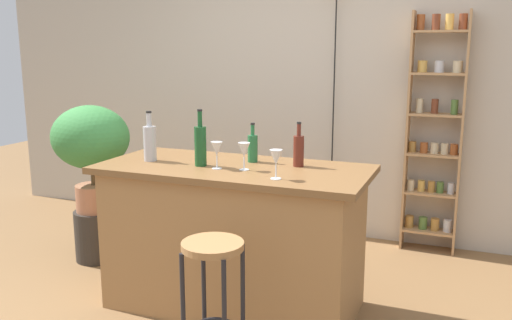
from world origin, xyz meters
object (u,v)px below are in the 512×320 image
wine_glass_right (276,158)px  wine_glass_center (217,150)px  wine_glass_left (244,151)px  potted_plant (91,143)px  bottle_wine_red (200,145)px  plant_stool (96,235)px  bottle_soda_blue (299,150)px  bottle_sauce_amber (150,142)px  bar_stool (213,277)px  bottle_vinegar (253,147)px  spice_shelf (434,133)px

wine_glass_right → wine_glass_center: bearing=164.6°
wine_glass_left → wine_glass_center: same height
wine_glass_left → wine_glass_center: bearing=-170.0°
wine_glass_center → potted_plant: bearing=161.3°
wine_glass_center → bottle_wine_red: bearing=162.7°
plant_stool → bottle_soda_blue: bottle_soda_blue is taller
bottle_sauce_amber → wine_glass_right: bottle_sauce_amber is taller
bar_stool → bottle_vinegar: (-0.13, 0.85, 0.51)m
potted_plant → bottle_vinegar: size_ratio=3.28×
bottle_soda_blue → wine_glass_right: (-0.02, -0.36, 0.01)m
bottle_wine_red → bar_stool: bearing=-58.5°
wine_glass_left → bottle_soda_blue: bearing=39.2°
plant_stool → bottle_soda_blue: (1.69, -0.18, 0.82)m
plant_stool → bottle_sauce_amber: 1.19m
bottle_vinegar → bottle_sauce_amber: bearing=-161.3°
potted_plant → bottle_soda_blue: bearing=-6.1°
bottle_sauce_amber → wine_glass_center: 0.50m
bar_stool → spice_shelf: spice_shelf is taller
plant_stool → bottle_vinegar: size_ratio=1.57×
plant_stool → wine_glass_center: (1.26, -0.43, 0.84)m
bottle_wine_red → bottle_soda_blue: (0.56, 0.21, -0.03)m
wine_glass_center → bar_stool: bearing=-66.5°
bar_stool → bottle_sauce_amber: (-0.75, 0.64, 0.53)m
bar_stool → wine_glass_right: size_ratio=4.21×
spice_shelf → plant_stool: bearing=-153.8°
bar_stool → wine_glass_left: 0.82m
bar_stool → spice_shelf: bearing=68.3°
wine_glass_center → wine_glass_right: bearing=-15.4°
bottle_wine_red → bottle_soda_blue: size_ratio=1.27×
spice_shelf → wine_glass_right: size_ratio=11.63×
bottle_soda_blue → wine_glass_center: 0.50m
spice_shelf → potted_plant: size_ratio=2.34×
bottle_sauce_amber → bottle_soda_blue: size_ratio=1.17×
plant_stool → wine_glass_left: (1.42, -0.40, 0.84)m
wine_glass_right → spice_shelf: bearing=67.5°
wine_glass_right → bar_stool: bearing=-108.7°
bottle_wine_red → spice_shelf: bearing=51.2°
bottle_wine_red → wine_glass_center: (0.13, -0.04, -0.01)m
plant_stool → wine_glass_center: size_ratio=2.39×
wine_glass_left → wine_glass_right: same height
bottle_vinegar → bottle_soda_blue: bottle_soda_blue is taller
bottle_sauce_amber → bottle_soda_blue: (0.93, 0.19, -0.02)m
wine_glass_left → wine_glass_right: (0.25, -0.14, 0.00)m
bottle_vinegar → wine_glass_right: (0.29, -0.38, 0.02)m
bottle_soda_blue → plant_stool: bearing=173.9°
wine_glass_center → bottle_vinegar: bearing=65.2°
potted_plant → bottle_vinegar: bearing=-6.6°
spice_shelf → wine_glass_left: 1.85m
bottle_sauce_amber → wine_glass_center: size_ratio=1.95×
potted_plant → bottle_vinegar: (1.38, -0.16, 0.09)m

